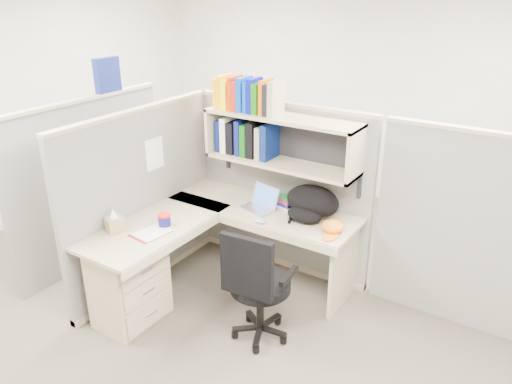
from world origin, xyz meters
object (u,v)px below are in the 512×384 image
Objects in this scene: desk at (166,265)px; task_chair at (258,302)px; snack_canister at (164,220)px; backpack at (309,204)px; laptop at (258,199)px.

desk is 0.86m from task_chair.
snack_canister is 1.04m from task_chair.
task_chair is at bearing -94.41° from backpack.
laptop is at bearing 64.01° from desk.
laptop is 0.98m from task_chair.
backpack is 4.36× the size of snack_canister.
task_chair is (0.85, 0.09, -0.09)m from desk.
laptop is 0.62× the size of backpack.
task_chair reaches higher than laptop.
backpack reaches higher than laptop.
laptop is 2.73× the size of snack_canister.
laptop is 0.30× the size of task_chair.
task_chair is (0.94, -0.03, -0.44)m from snack_canister.
desk is at bearing -174.21° from task_chair.
backpack is (0.85, 0.89, 0.43)m from desk.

